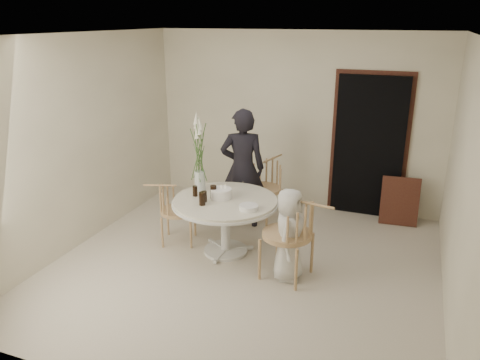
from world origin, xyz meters
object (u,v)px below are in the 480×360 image
(chair_right, at_px, (299,229))
(birthday_cake, at_px, (221,193))
(chair_far, at_px, (268,180))
(chair_left, at_px, (169,205))
(boy, at_px, (289,235))
(flower_vase, at_px, (199,154))
(girl, at_px, (243,169))
(table, at_px, (225,208))

(chair_right, distance_m, birthday_cake, 1.14)
(chair_far, bearing_deg, chair_left, -113.81)
(chair_right, bearing_deg, chair_far, -141.28)
(chair_left, relative_size, birthday_cake, 3.14)
(chair_right, relative_size, boy, 0.90)
(chair_far, xyz_separation_m, flower_vase, (-0.59, -1.05, 0.62))
(birthday_cake, bearing_deg, girl, 92.45)
(table, xyz_separation_m, chair_left, (-0.81, 0.02, -0.09))
(boy, distance_m, birthday_cake, 1.06)
(chair_right, bearing_deg, table, -97.64)
(chair_right, xyz_separation_m, girl, (-1.12, 1.20, 0.21))
(chair_left, height_order, girl, girl)
(boy, bearing_deg, flower_vase, 67.00)
(girl, relative_size, birthday_cake, 6.56)
(flower_vase, bearing_deg, boy, -20.47)
(chair_far, distance_m, chair_right, 1.76)
(chair_far, xyz_separation_m, girl, (-0.26, -0.35, 0.26))
(chair_far, distance_m, girl, 0.51)
(girl, bearing_deg, chair_far, -146.98)
(chair_right, height_order, flower_vase, flower_vase)
(boy, bearing_deg, girl, 37.60)
(chair_right, bearing_deg, birthday_cake, -97.44)
(chair_far, relative_size, flower_vase, 0.89)
(chair_right, relative_size, girl, 0.58)
(flower_vase, bearing_deg, girl, 64.71)
(birthday_cake, bearing_deg, boy, -19.11)
(chair_far, xyz_separation_m, birthday_cake, (-0.23, -1.21, 0.19))
(chair_far, distance_m, boy, 1.72)
(table, bearing_deg, birthday_cake, 166.04)
(boy, relative_size, birthday_cake, 4.20)
(boy, height_order, birthday_cake, boy)
(chair_far, height_order, birthday_cake, chair_far)
(chair_right, distance_m, boy, 0.14)
(girl, height_order, boy, girl)
(chair_right, relative_size, birthday_cake, 3.79)
(chair_far, distance_m, flower_vase, 1.35)
(chair_right, height_order, birthday_cake, chair_right)
(table, xyz_separation_m, chair_far, (0.17, 1.22, -0.02))
(girl, xyz_separation_m, birthday_cake, (0.04, -0.86, -0.06))
(table, xyz_separation_m, girl, (-0.10, 0.88, 0.24))
(boy, xyz_separation_m, flower_vase, (-1.34, 0.50, 0.67))
(chair_far, height_order, chair_right, chair_right)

